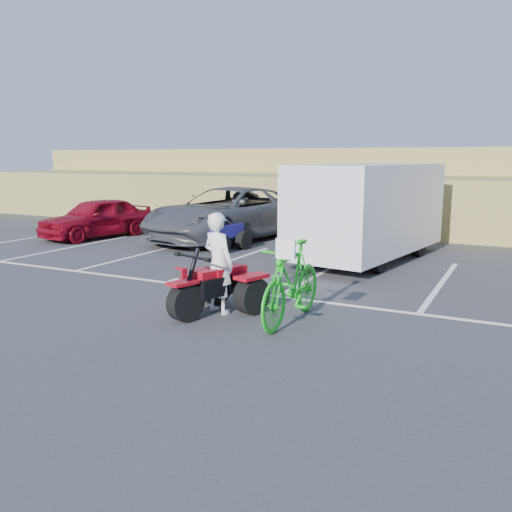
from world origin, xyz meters
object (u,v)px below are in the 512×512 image
at_px(rider, 218,263).
at_px(quad_atv_blue, 220,250).
at_px(green_dirt_bike, 292,283).
at_px(grey_pickup, 228,214).
at_px(red_trike_atv, 213,314).
at_px(cargo_trailer, 369,209).
at_px(quad_atv_green, 326,260).
at_px(red_car, 97,218).

relative_size(rider, quad_atv_blue, 1.13).
height_order(green_dirt_bike, grey_pickup, grey_pickup).
bearing_deg(red_trike_atv, cargo_trailer, 97.43).
bearing_deg(green_dirt_bike, grey_pickup, 126.74).
bearing_deg(grey_pickup, quad_atv_green, -14.52).
xyz_separation_m(green_dirt_bike, cargo_trailer, (-0.36, 6.01, 0.70)).
bearing_deg(quad_atv_blue, red_car, -175.24).
bearing_deg(cargo_trailer, green_dirt_bike, -77.42).
bearing_deg(quad_atv_blue, green_dirt_bike, -41.32).
bearing_deg(grey_pickup, red_car, -148.44).
relative_size(quad_atv_blue, quad_atv_green, 1.04).
bearing_deg(rider, grey_pickup, -44.30).
height_order(cargo_trailer, quad_atv_blue, cargo_trailer).
distance_m(grey_pickup, red_car, 4.56).
xyz_separation_m(red_trike_atv, quad_atv_blue, (-3.25, 5.79, 0.00)).
relative_size(cargo_trailer, quad_atv_blue, 3.62).
xyz_separation_m(red_trike_atv, rider, (0.04, 0.14, 0.89)).
distance_m(red_trike_atv, grey_pickup, 8.76).
height_order(rider, quad_atv_blue, rider).
bearing_deg(grey_pickup, red_trike_atv, -50.57).
distance_m(green_dirt_bike, grey_pickup, 9.31).
bearing_deg(green_dirt_bike, red_trike_atv, -171.77).
bearing_deg(quad_atv_green, red_car, 157.52).
bearing_deg(red_car, quad_atv_green, 8.08).
bearing_deg(red_car, green_dirt_bike, -20.01).
xyz_separation_m(rider, quad_atv_blue, (-3.29, 5.65, -0.89)).
height_order(grey_pickup, red_car, grey_pickup).
bearing_deg(red_car, grey_pickup, 31.36).
bearing_deg(grey_pickup, quad_atv_blue, -55.21).
distance_m(red_trike_atv, red_car, 10.40).
bearing_deg(quad_atv_green, rider, -109.73).
bearing_deg(green_dirt_bike, quad_atv_blue, 130.42).
distance_m(rider, quad_atv_blue, 6.60).
xyz_separation_m(red_trike_atv, cargo_trailer, (1.06, 6.20, 1.37)).
bearing_deg(grey_pickup, green_dirt_bike, -42.27).
relative_size(green_dirt_bike, quad_atv_green, 1.48).
relative_size(green_dirt_bike, grey_pickup, 0.36).
height_order(grey_pickup, cargo_trailer, cargo_trailer).
distance_m(red_car, quad_atv_green, 8.49).
bearing_deg(cargo_trailer, quad_atv_blue, -165.38).
relative_size(green_dirt_bike, red_car, 0.56).
distance_m(rider, quad_atv_green, 5.59).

